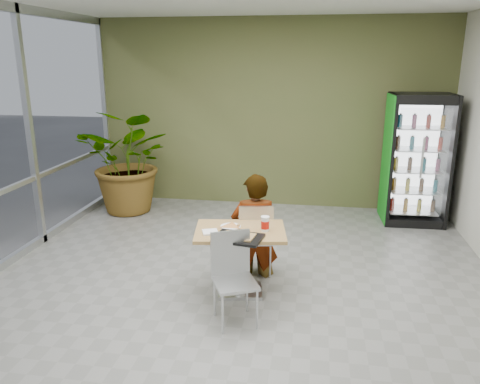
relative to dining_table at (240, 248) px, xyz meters
name	(u,v)px	position (x,y,z in m)	size (l,w,h in m)	color
ground	(235,298)	(-0.03, -0.13, -0.54)	(7.00, 7.00, 0.00)	gray
room_envelope	(235,155)	(-0.03, -0.13, 1.06)	(6.00, 7.00, 3.20)	beige
dining_table	(240,248)	(0.00, 0.00, 0.00)	(1.06, 0.82, 0.75)	#B3864C
chair_far	(256,234)	(0.11, 0.46, 0.00)	(0.47, 0.47, 0.91)	#B7BABC
chair_near	(233,270)	(0.01, -0.53, -0.01)	(0.53, 0.53, 0.90)	#B7BABC
seated_woman	(255,237)	(0.09, 0.51, -0.06)	(0.57, 0.37, 1.55)	black
pizza_plate	(231,226)	(-0.12, 0.07, 0.23)	(0.28, 0.22, 0.03)	white
soda_cup	(265,224)	(0.27, 0.01, 0.29)	(0.09, 0.09, 0.16)	white
napkin_stack	(210,232)	(-0.30, -0.15, 0.22)	(0.16, 0.16, 0.02)	white
cafeteria_tray	(238,238)	(0.02, -0.27, 0.23)	(0.48, 0.35, 0.03)	black
beverage_fridge	(416,160)	(2.33, 2.79, 0.48)	(0.95, 0.74, 2.03)	black
potted_plant	(131,161)	(-2.27, 2.57, 0.34)	(1.58, 1.36, 1.75)	#275E25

